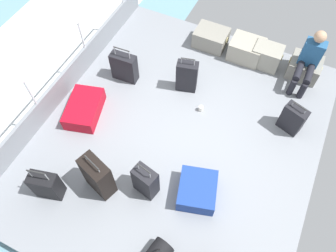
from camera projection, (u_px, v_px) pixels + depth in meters
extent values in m
cube|color=gray|center=(178.00, 136.00, 5.42)|extent=(4.40, 5.20, 0.06)
cube|color=gray|center=(66.00, 82.00, 5.70)|extent=(0.06, 5.20, 0.45)
cylinder|color=silver|center=(35.00, 102.00, 5.13)|extent=(0.04, 0.04, 1.00)
cylinder|color=silver|center=(84.00, 45.00, 5.80)|extent=(0.04, 0.04, 1.00)
cylinder|color=silver|center=(123.00, 0.00, 6.47)|extent=(0.04, 0.04, 1.00)
cylinder|color=silver|center=(52.00, 50.00, 5.05)|extent=(0.04, 4.16, 0.04)
cube|color=white|center=(13.00, 77.00, 6.51)|extent=(2.40, 7.28, 0.01)
cube|color=gray|center=(211.00, 38.00, 6.36)|extent=(0.62, 0.49, 0.34)
torus|color=tan|center=(196.00, 30.00, 6.38)|extent=(0.02, 0.12, 0.12)
torus|color=tan|center=(227.00, 40.00, 6.23)|extent=(0.02, 0.12, 0.12)
cube|color=#9E9989|center=(246.00, 49.00, 6.17)|extent=(0.60, 0.49, 0.39)
torus|color=tan|center=(231.00, 41.00, 6.17)|extent=(0.02, 0.12, 0.12)
torus|color=tan|center=(263.00, 52.00, 6.03)|extent=(0.02, 0.12, 0.12)
cube|color=gray|center=(267.00, 56.00, 6.05)|extent=(0.51, 0.39, 0.42)
torus|color=tan|center=(254.00, 48.00, 6.05)|extent=(0.02, 0.12, 0.12)
torus|color=tan|center=(282.00, 58.00, 5.92)|extent=(0.02, 0.12, 0.12)
cube|color=gray|center=(304.00, 67.00, 5.96)|extent=(0.54, 0.49, 0.34)
torus|color=tan|center=(290.00, 60.00, 5.96)|extent=(0.02, 0.12, 0.12)
torus|color=tan|center=(321.00, 70.00, 5.83)|extent=(0.02, 0.12, 0.12)
cube|color=#26598C|center=(312.00, 53.00, 5.59)|extent=(0.34, 0.20, 0.48)
sphere|color=tan|center=(320.00, 37.00, 5.28)|extent=(0.20, 0.20, 0.20)
cylinder|color=black|center=(309.00, 74.00, 5.59)|extent=(0.12, 0.40, 0.12)
cylinder|color=black|center=(302.00, 90.00, 5.67)|extent=(0.11, 0.11, 0.34)
cylinder|color=black|center=(299.00, 71.00, 5.63)|extent=(0.12, 0.40, 0.12)
cylinder|color=black|center=(292.00, 87.00, 5.71)|extent=(0.11, 0.11, 0.34)
cube|color=black|center=(292.00, 119.00, 5.24)|extent=(0.41, 0.30, 0.53)
cylinder|color=#A5A8AD|center=(293.00, 104.00, 5.03)|extent=(0.02, 0.02, 0.08)
cylinder|color=#A5A8AD|center=(305.00, 112.00, 4.94)|extent=(0.02, 0.02, 0.08)
cylinder|color=#2D2D2D|center=(300.00, 106.00, 4.95)|extent=(0.23, 0.10, 0.02)
cube|color=green|center=(299.00, 111.00, 5.17)|extent=(0.05, 0.02, 0.08)
cube|color=black|center=(98.00, 176.00, 4.62)|extent=(0.50, 0.37, 0.71)
cylinder|color=#A5A8AD|center=(86.00, 158.00, 4.33)|extent=(0.02, 0.02, 0.09)
cylinder|color=#A5A8AD|center=(99.00, 171.00, 4.23)|extent=(0.02, 0.02, 0.09)
cylinder|color=#2D2D2D|center=(92.00, 163.00, 4.24)|extent=(0.28, 0.11, 0.02)
cube|color=white|center=(102.00, 164.00, 4.50)|extent=(0.05, 0.02, 0.08)
cube|color=black|center=(124.00, 67.00, 5.82)|extent=(0.47, 0.22, 0.56)
cylinder|color=#A5A8AD|center=(115.00, 50.00, 5.54)|extent=(0.02, 0.02, 0.16)
cylinder|color=#A5A8AD|center=(129.00, 55.00, 5.48)|extent=(0.02, 0.02, 0.16)
cylinder|color=#2D2D2D|center=(121.00, 49.00, 5.44)|extent=(0.30, 0.04, 0.02)
cube|color=white|center=(126.00, 57.00, 5.73)|extent=(0.05, 0.01, 0.08)
cube|color=black|center=(187.00, 76.00, 5.66)|extent=(0.39, 0.27, 0.62)
cylinder|color=#A5A8AD|center=(181.00, 60.00, 5.36)|extent=(0.02, 0.02, 0.12)
cylinder|color=#A5A8AD|center=(194.00, 62.00, 5.34)|extent=(0.02, 0.02, 0.12)
cylinder|color=#2D2D2D|center=(188.00, 59.00, 5.30)|extent=(0.23, 0.07, 0.02)
cube|color=silver|center=(188.00, 67.00, 5.60)|extent=(0.05, 0.02, 0.08)
cube|color=black|center=(47.00, 185.00, 4.64)|extent=(0.44, 0.30, 0.52)
cylinder|color=#A5A8AD|center=(30.00, 173.00, 4.35)|extent=(0.02, 0.02, 0.20)
cylinder|color=#A5A8AD|center=(46.00, 177.00, 4.32)|extent=(0.02, 0.02, 0.20)
cylinder|color=#2D2D2D|center=(35.00, 172.00, 4.25)|extent=(0.25, 0.08, 0.02)
cube|color=silver|center=(47.00, 175.00, 4.59)|extent=(0.05, 0.02, 0.08)
cube|color=navy|center=(197.00, 190.00, 4.73)|extent=(0.68, 0.72, 0.28)
cube|color=silver|center=(200.00, 170.00, 4.86)|extent=(0.05, 0.02, 0.08)
cube|color=#B70C1E|center=(84.00, 109.00, 5.52)|extent=(0.70, 0.90, 0.26)
cube|color=white|center=(91.00, 89.00, 5.70)|extent=(0.05, 0.02, 0.08)
cube|color=black|center=(146.00, 181.00, 4.65)|extent=(0.38, 0.28, 0.58)
cylinder|color=#A5A8AD|center=(138.00, 166.00, 4.37)|extent=(0.02, 0.02, 0.15)
cylinder|color=#A5A8AD|center=(150.00, 175.00, 4.31)|extent=(0.02, 0.02, 0.15)
cylinder|color=#2D2D2D|center=(144.00, 168.00, 4.28)|extent=(0.22, 0.07, 0.02)
cube|color=silver|center=(150.00, 171.00, 4.55)|extent=(0.05, 0.02, 0.08)
cylinder|color=white|center=(201.00, 108.00, 5.62)|extent=(0.08, 0.08, 0.10)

